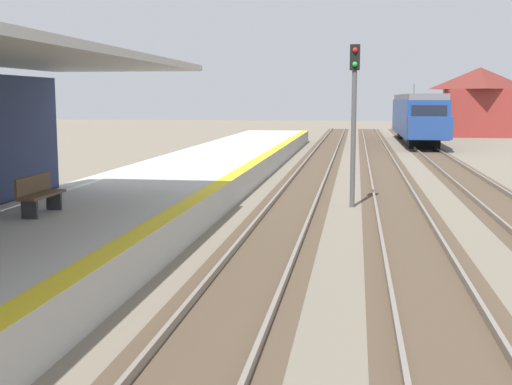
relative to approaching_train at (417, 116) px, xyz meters
The scene contains 7 objects.
station_platform 41.13m from the approaching_train, 105.82° to the right, with size 5.00×80.00×0.91m.
track_pair_nearest_platform 36.25m from the approaching_train, 100.84° to the right, with size 2.34×120.00×0.16m.
track_pair_middle 35.77m from the approaching_train, 95.47° to the right, with size 2.34×120.00×0.16m.
approaching_train is the anchor object (origin of this frame).
rail_signal_post 33.39m from the approaching_train, 98.41° to the right, with size 0.32×0.34×5.20m.
platform_bench 42.36m from the approaching_train, 106.29° to the right, with size 0.45×1.60×0.88m.
distant_trackside_house 12.18m from the approaching_train, 57.80° to the left, with size 6.60×5.28×6.40m.
Camera 1 is at (3.91, 0.86, 3.50)m, focal length 46.76 mm.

